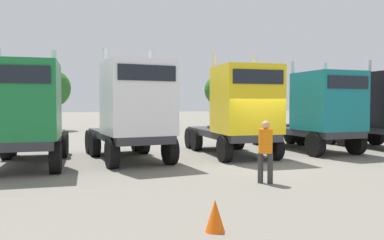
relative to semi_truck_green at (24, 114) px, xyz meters
The scene contains 10 objects.
ground 8.84m from the semi_truck_green, 11.16° to the right, with size 200.00×200.00×0.00m, color slate.
semi_truck_green is the anchor object (origin of this frame).
semi_truck_white 3.92m from the semi_truck_green, ahead, with size 3.10×6.03×4.51m.
semi_truck_yellow 8.46m from the semi_truck_green, ahead, with size 2.82×6.38×4.46m.
semi_truck_teal 12.74m from the semi_truck_green, ahead, with size 2.63×6.42×4.34m.
visitor_in_hivis 8.40m from the semi_truck_green, 35.30° to the right, with size 0.56×0.56×1.82m.
traffic_cone_mid 9.28m from the semi_truck_green, 64.97° to the right, with size 0.36×0.36×0.58m, color #F2590C.
oak_far_left 20.71m from the semi_truck_green, 89.20° to the left, with size 3.32×3.32×5.32m.
oak_far_centre 21.55m from the semi_truck_green, 66.22° to the left, with size 3.59×3.59×5.33m.
oak_far_right 26.72m from the semi_truck_green, 52.47° to the left, with size 3.14×3.14×5.26m.
Camera 1 is at (-7.15, -12.94, 2.30)m, focal length 35.94 mm.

